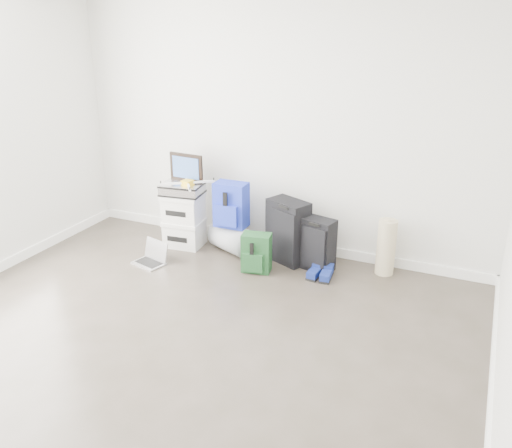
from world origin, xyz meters
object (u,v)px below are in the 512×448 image
at_px(boxes_stack, 184,220).
at_px(briefcase, 182,189).
at_px(duffel_bag, 233,238).
at_px(large_suitcase, 288,232).
at_px(laptop, 152,258).
at_px(carry_on, 317,244).

distance_m(boxes_stack, briefcase, 0.35).
bearing_deg(briefcase, duffel_bag, -1.41).
relative_size(large_suitcase, laptop, 1.80).
distance_m(boxes_stack, carry_on, 1.49).
relative_size(duffel_bag, large_suitcase, 0.75).
relative_size(carry_on, laptop, 1.47).
height_order(duffel_bag, carry_on, carry_on).
xyz_separation_m(duffel_bag, laptop, (-0.63, -0.58, -0.10)).
xyz_separation_m(briefcase, laptop, (-0.08, -0.52, -0.59)).
bearing_deg(laptop, carry_on, 34.29).
bearing_deg(boxes_stack, carry_on, -5.01).
distance_m(boxes_stack, large_suitcase, 1.17).
xyz_separation_m(briefcase, duffel_bag, (0.55, 0.06, -0.49)).
bearing_deg(laptop, large_suitcase, 41.02).
height_order(duffel_bag, large_suitcase, large_suitcase).
distance_m(briefcase, laptop, 0.79).
relative_size(boxes_stack, large_suitcase, 0.90).
bearing_deg(large_suitcase, laptop, -130.24).
bearing_deg(briefcase, large_suitcase, -3.78).
distance_m(boxes_stack, duffel_bag, 0.57).
bearing_deg(laptop, briefcase, 96.80).
distance_m(carry_on, laptop, 1.67).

